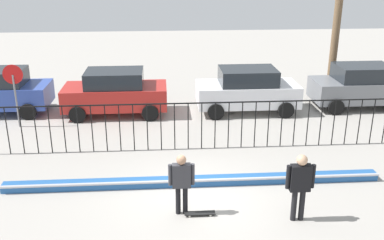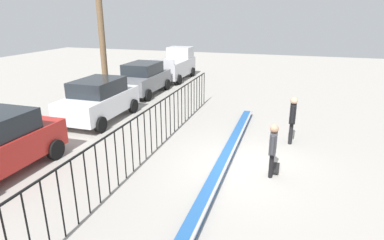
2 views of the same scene
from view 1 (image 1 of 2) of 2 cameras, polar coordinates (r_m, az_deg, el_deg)
name	(u,v)px [view 1 (image 1 of 2)]	position (r m, az deg, el deg)	size (l,w,h in m)	color
ground_plane	(196,197)	(12.56, 0.49, -9.85)	(60.00, 60.00, 0.00)	#9E9991
bowl_coping_ledge	(194,181)	(13.11, 0.24, -7.87)	(11.00, 0.40, 0.27)	#235699
perimeter_fence	(188,120)	(15.13, -0.50, -0.06)	(14.04, 0.04, 1.69)	black
skateboarder	(181,179)	(11.34, -1.36, -7.60)	(0.67, 0.25, 1.66)	black
skateboard	(200,213)	(11.72, 1.01, -11.90)	(0.80, 0.20, 0.07)	black
camera_operator	(300,182)	(11.35, 13.74, -7.71)	(0.73, 0.27, 1.81)	black
parked_car_red	(115,92)	(18.91, -9.85, 3.56)	(4.30, 2.12, 1.90)	#B2231E
parked_car_white	(247,90)	(19.13, 7.13, 3.89)	(4.30, 2.12, 1.90)	silver
parked_car_gray	(362,86)	(20.95, 21.00, 4.12)	(4.30, 2.12, 1.90)	slate
stop_sign	(14,87)	(18.32, -21.88, 3.93)	(0.76, 0.07, 2.50)	slate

